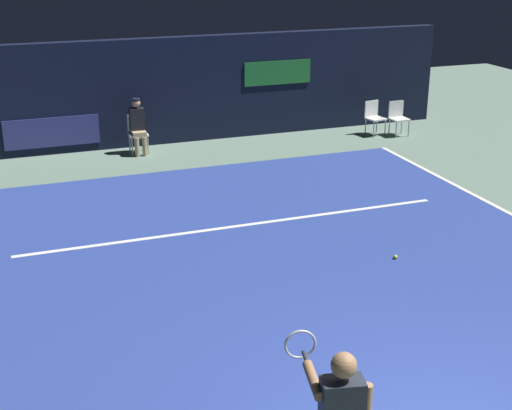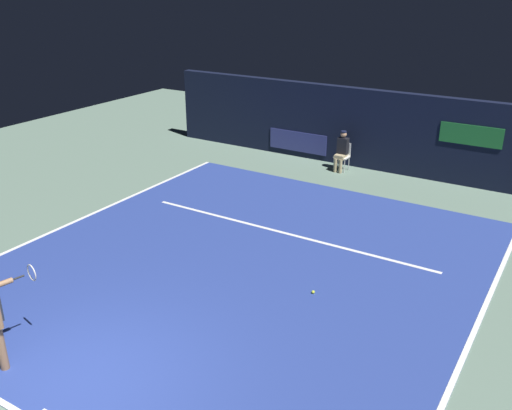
{
  "view_description": "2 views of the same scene",
  "coord_description": "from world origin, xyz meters",
  "px_view_note": "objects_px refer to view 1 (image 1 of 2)",
  "views": [
    {
      "loc": [
        -3.87,
        -4.93,
        4.91
      ],
      "look_at": [
        -0.25,
        4.95,
        0.99
      ],
      "focal_mm": 51.01,
      "sensor_mm": 36.0,
      "label": 1
    },
    {
      "loc": [
        6.03,
        -4.59,
        5.96
      ],
      "look_at": [
        -0.58,
        6.14,
        0.76
      ],
      "focal_mm": 39.25,
      "sensor_mm": 36.0,
      "label": 2
    }
  ],
  "objects_px": {
    "line_judge_on_chair": "(138,125)",
    "courtside_chair_near": "(398,116)",
    "tennis_ball": "(395,257)",
    "courtside_chair_far": "(374,116)"
  },
  "relations": [
    {
      "from": "courtside_chair_near",
      "to": "courtside_chair_far",
      "type": "distance_m",
      "value": 0.62
    },
    {
      "from": "line_judge_on_chair",
      "to": "courtside_chair_far",
      "type": "xyz_separation_m",
      "value": [
        6.1,
        -0.37,
        -0.18
      ]
    },
    {
      "from": "line_judge_on_chair",
      "to": "courtside_chair_near",
      "type": "distance_m",
      "value": 6.7
    },
    {
      "from": "courtside_chair_near",
      "to": "tennis_ball",
      "type": "height_order",
      "value": "courtside_chair_near"
    },
    {
      "from": "courtside_chair_far",
      "to": "line_judge_on_chair",
      "type": "bearing_deg",
      "value": 176.49
    },
    {
      "from": "line_judge_on_chair",
      "to": "courtside_chair_near",
      "type": "bearing_deg",
      "value": -5.41
    },
    {
      "from": "line_judge_on_chair",
      "to": "tennis_ball",
      "type": "height_order",
      "value": "line_judge_on_chair"
    },
    {
      "from": "courtside_chair_near",
      "to": "tennis_ball",
      "type": "distance_m",
      "value": 7.9
    },
    {
      "from": "line_judge_on_chair",
      "to": "courtside_chair_near",
      "type": "relative_size",
      "value": 1.5
    },
    {
      "from": "courtside_chair_near",
      "to": "courtside_chair_far",
      "type": "xyz_separation_m",
      "value": [
        -0.56,
        0.26,
        0.0
      ]
    }
  ]
}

